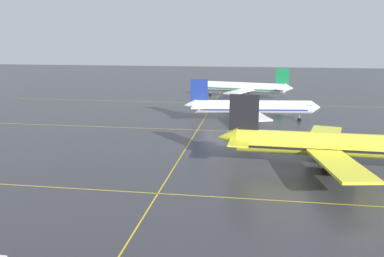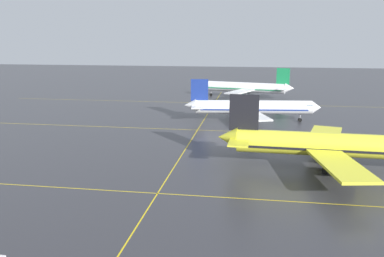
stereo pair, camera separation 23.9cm
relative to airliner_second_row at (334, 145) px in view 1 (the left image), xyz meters
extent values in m
cylinder|color=yellow|center=(0.58, -0.02, 0.08)|extent=(34.65, 5.39, 4.10)
cone|color=yellow|center=(-18.39, 0.69, 0.51)|extent=(3.60, 4.02, 3.89)
cube|color=black|center=(-15.59, 0.58, 5.15)|extent=(5.19, 0.58, 6.47)
cube|color=yellow|center=(-16.25, -2.63, 0.51)|extent=(3.66, 5.73, 0.26)
cube|color=yellow|center=(-16.01, 3.84, 0.51)|extent=(3.66, 5.73, 0.26)
cube|color=yellow|center=(-0.84, -9.14, -0.57)|extent=(8.29, 16.90, 0.43)
cube|color=yellow|center=(-0.16, 9.18, -0.57)|extent=(9.39, 17.06, 0.43)
cylinder|color=black|center=(0.58, -5.63, -1.97)|extent=(3.75, 2.40, 2.27)
cylinder|color=black|center=(1.00, 5.58, -1.97)|extent=(3.75, 2.40, 2.27)
cube|color=black|center=(0.58, -0.02, -0.44)|extent=(31.89, 5.33, 0.39)
cylinder|color=#99999E|center=(-1.68, -2.74, -2.57)|extent=(0.30, 0.30, 1.78)
cylinder|color=black|center=(-1.68, -2.74, -3.75)|extent=(1.20, 0.53, 1.19)
cylinder|color=#99999E|center=(-1.47, 2.86, -2.57)|extent=(0.30, 0.30, 1.78)
cylinder|color=black|center=(-1.47, 2.86, -3.75)|extent=(1.20, 0.53, 1.19)
cylinder|color=white|center=(-14.02, 38.66, -0.35)|extent=(31.41, 7.29, 3.70)
cone|color=white|center=(2.73, 40.61, -0.35)|extent=(2.94, 3.90, 3.63)
cone|color=white|center=(-31.06, 36.68, 0.04)|extent=(3.50, 3.86, 3.52)
cube|color=navy|center=(-28.54, 36.97, 4.23)|extent=(4.69, 0.89, 5.85)
cube|color=white|center=(-28.69, 34.01, 0.04)|extent=(3.68, 5.39, 0.23)
cube|color=white|center=(-29.36, 39.82, 0.04)|extent=(3.68, 5.39, 0.23)
cube|color=white|center=(-14.03, 30.32, -0.93)|extent=(9.48, 15.47, 0.39)
cube|color=white|center=(-15.95, 46.78, -0.93)|extent=(6.41, 15.03, 0.39)
cylinder|color=navy|center=(-13.24, 33.65, -2.20)|extent=(3.53, 2.42, 2.05)
cylinder|color=navy|center=(-14.41, 43.72, -2.20)|extent=(3.53, 2.42, 2.05)
cube|color=#385166|center=(0.50, 40.35, 0.19)|extent=(2.14, 3.59, 0.68)
cube|color=navy|center=(-14.02, 38.66, -0.81)|extent=(28.93, 7.03, 0.35)
cylinder|color=#99999E|center=(-1.43, 40.13, -2.74)|extent=(0.27, 0.27, 1.61)
cylinder|color=black|center=(-1.43, 40.13, -3.81)|extent=(1.12, 0.56, 1.07)
cylinder|color=#99999E|center=(-15.66, 35.92, -2.74)|extent=(0.27, 0.27, 1.61)
cylinder|color=black|center=(-15.66, 35.92, -3.81)|extent=(1.12, 0.56, 1.07)
cylinder|color=#99999E|center=(-16.25, 40.95, -2.74)|extent=(0.27, 0.27, 1.61)
cylinder|color=black|center=(-16.25, 40.95, -3.81)|extent=(1.12, 0.56, 1.07)
cylinder|color=white|center=(-18.16, 82.42, -0.32)|extent=(31.49, 10.21, 3.73)
cone|color=white|center=(-34.76, 85.96, -0.32)|extent=(3.26, 4.11, 3.65)
cone|color=white|center=(-1.28, 78.81, 0.07)|extent=(3.81, 4.12, 3.54)
cube|color=#197F47|center=(-3.77, 79.34, 4.29)|extent=(4.68, 1.33, 5.89)
cube|color=white|center=(-2.67, 82.11, 0.07)|extent=(4.14, 5.65, 0.24)
cube|color=white|center=(-3.91, 76.36, 0.07)|extent=(4.14, 5.65, 0.24)
cube|color=white|center=(-15.46, 90.37, -0.91)|extent=(5.12, 14.73, 0.39)
cube|color=white|center=(-18.95, 74.05, -0.91)|extent=(10.66, 15.52, 0.39)
cylinder|color=#2D9956|center=(-17.29, 87.45, -2.19)|extent=(3.69, 2.71, 2.06)
cylinder|color=#2D9956|center=(-19.42, 77.47, -2.19)|extent=(3.69, 2.71, 2.06)
cube|color=#385166|center=(-32.56, 85.49, 0.22)|extent=(2.44, 3.72, 0.69)
cube|color=#197F47|center=(-18.16, 82.42, -0.79)|extent=(29.04, 9.72, 0.35)
cylinder|color=#99999E|center=(-30.64, 85.08, -2.73)|extent=(0.27, 0.27, 1.62)
cylinder|color=black|center=(-30.64, 85.08, -3.81)|extent=(1.15, 0.66, 1.08)
cylinder|color=#99999E|center=(-15.71, 84.50, -2.73)|extent=(0.27, 0.27, 1.62)
cylinder|color=black|center=(-15.71, 84.50, -3.81)|extent=(1.15, 0.66, 1.08)
cylinder|color=#99999E|center=(-16.78, 79.51, -2.73)|extent=(0.27, 0.27, 1.62)
cylinder|color=black|center=(-16.78, 79.51, -3.81)|extent=(1.15, 0.66, 1.08)
cube|color=yellow|center=(-27.52, -15.44, -4.34)|extent=(148.10, 0.20, 0.01)
cube|color=yellow|center=(-27.52, 26.21, -4.34)|extent=(148.10, 0.20, 0.01)
cube|color=yellow|center=(-27.52, 67.86, -4.34)|extent=(148.10, 0.20, 0.01)
cube|color=yellow|center=(-27.52, 5.38, -4.34)|extent=(0.20, 183.28, 0.01)
camera|label=1|loc=(-14.20, -69.16, 18.12)|focal=37.33mm
camera|label=2|loc=(-13.96, -69.12, 18.12)|focal=37.33mm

